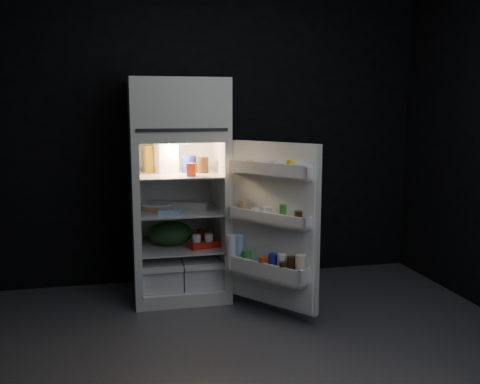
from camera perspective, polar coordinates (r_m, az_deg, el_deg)
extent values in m
cube|color=#4E4E53|center=(3.49, 0.82, -17.48)|extent=(4.00, 3.40, 0.00)
cube|color=black|center=(4.79, -3.99, 6.53)|extent=(4.00, 0.00, 2.70)
cube|color=black|center=(1.54, 16.10, 0.96)|extent=(4.00, 0.00, 2.70)
cube|color=white|center=(4.61, -6.39, -10.11)|extent=(0.76, 0.70, 0.10)
cube|color=white|center=(4.42, -11.12, -2.33)|extent=(0.05, 0.70, 1.20)
cube|color=white|center=(4.49, -2.04, -1.98)|extent=(0.05, 0.70, 1.20)
cube|color=white|center=(4.76, -6.98, -1.42)|extent=(0.66, 0.05, 1.20)
cube|color=white|center=(4.36, -6.69, 5.98)|extent=(0.76, 0.70, 0.06)
cube|color=white|center=(4.36, -6.75, 9.13)|extent=(0.76, 0.70, 0.42)
cube|color=black|center=(4.01, -6.15, 6.59)|extent=(0.68, 0.01, 0.02)
cube|color=white|center=(4.39, -10.74, -2.38)|extent=(0.01, 0.65, 1.20)
cube|color=white|center=(4.46, -2.34, -2.05)|extent=(0.01, 0.65, 1.20)
cube|color=white|center=(4.34, -6.64, 5.52)|extent=(0.66, 0.65, 0.01)
cube|color=white|center=(4.57, -6.37, -9.57)|extent=(0.66, 0.65, 0.01)
cube|color=white|center=(4.37, -6.58, 1.90)|extent=(0.65, 0.63, 0.01)
cube|color=white|center=(4.41, -6.51, -1.97)|extent=(0.65, 0.63, 0.01)
cube|color=white|center=(4.48, -6.44, -5.74)|extent=(0.65, 0.63, 0.01)
cube|color=white|center=(4.54, -8.52, -8.21)|extent=(0.32, 0.59, 0.22)
cube|color=white|center=(4.57, -4.35, -8.00)|extent=(0.32, 0.59, 0.22)
cube|color=white|center=(4.20, -8.20, -8.33)|extent=(0.32, 0.02, 0.03)
cube|color=white|center=(4.24, -3.70, -8.10)|extent=(0.32, 0.02, 0.03)
cube|color=#FFE5B2|center=(4.29, -6.57, 5.20)|extent=(0.14, 0.14, 0.02)
cube|color=white|center=(3.95, 3.66, -3.52)|extent=(0.50, 0.63, 1.22)
cube|color=white|center=(3.93, 3.42, -3.59)|extent=(0.44, 0.57, 1.18)
cube|color=white|center=(3.83, 3.10, 1.71)|extent=(0.49, 0.59, 0.02)
cube|color=white|center=(3.80, 2.79, 2.23)|extent=(0.43, 0.55, 0.10)
cube|color=white|center=(3.64, 7.28, 1.87)|extent=(0.08, 0.07, 0.10)
cube|color=white|center=(4.03, -0.67, 2.63)|extent=(0.08, 0.07, 0.10)
cube|color=white|center=(3.88, 3.02, -3.20)|extent=(0.49, 0.60, 0.02)
cube|color=white|center=(3.85, 2.66, -2.81)|extent=(0.43, 0.55, 0.09)
cube|color=white|center=(3.70, 7.14, -3.36)|extent=(0.09, 0.08, 0.09)
cube|color=white|center=(4.08, -0.71, -2.11)|extent=(0.09, 0.08, 0.09)
cube|color=white|center=(3.97, 2.79, -8.97)|extent=(0.53, 0.62, 0.02)
cube|color=white|center=(3.91, 2.27, -8.43)|extent=(0.43, 0.55, 0.13)
cube|color=white|center=(3.78, 6.86, -9.12)|extent=(0.12, 0.10, 0.13)
cube|color=white|center=(4.16, -0.88, -7.37)|extent=(0.12, 0.10, 0.13)
cube|color=white|center=(3.82, 3.11, 3.08)|extent=(0.47, 0.58, 0.02)
cylinder|color=yellow|center=(3.72, 5.34, 2.52)|extent=(0.08, 0.08, 0.12)
cylinder|color=silver|center=(3.80, 3.59, 2.56)|extent=(0.08, 0.08, 0.10)
cylinder|color=yellow|center=(3.93, 1.00, 2.76)|extent=(0.08, 0.08, 0.09)
cylinder|color=#311C0D|center=(3.73, 6.24, -2.81)|extent=(0.08, 0.08, 0.10)
cylinder|color=#338C33|center=(3.79, 4.60, -2.33)|extent=(0.07, 0.07, 0.13)
cylinder|color=silver|center=(3.87, 3.02, -2.33)|extent=(0.08, 0.08, 0.10)
cylinder|color=silver|center=(3.95, 1.62, -2.27)|extent=(0.08, 0.08, 0.08)
cylinder|color=#A67A57|center=(4.01, 0.27, -1.74)|extent=(0.08, 0.08, 0.12)
cylinder|color=beige|center=(3.78, 6.49, -8.19)|extent=(0.11, 0.11, 0.21)
cylinder|color=#311C0D|center=(3.82, 5.47, -8.17)|extent=(0.08, 0.08, 0.18)
cylinder|color=white|center=(3.87, 4.48, -7.92)|extent=(0.10, 0.10, 0.18)
cylinder|color=#1B1E95|center=(3.91, 3.51, -7.80)|extent=(0.09, 0.09, 0.17)
cylinder|color=#338C33|center=(4.05, 0.75, -7.33)|extent=(0.09, 0.09, 0.15)
cylinder|color=#8EB7DC|center=(4.09, -0.13, -6.41)|extent=(0.10, 0.10, 0.26)
cylinder|color=#311C0D|center=(3.82, 4.62, -8.47)|extent=(0.08, 0.08, 0.14)
cylinder|color=red|center=(3.92, 2.45, -7.98)|extent=(0.08, 0.08, 0.14)
cylinder|color=silver|center=(4.01, 0.84, -7.92)|extent=(0.08, 0.08, 0.10)
cylinder|color=white|center=(4.08, -0.92, -6.40)|extent=(0.10, 0.10, 0.26)
cylinder|color=white|center=(4.06, -0.13, -4.87)|extent=(0.05, 0.05, 0.02)
cube|color=white|center=(4.42, -7.88, 3.60)|extent=(0.19, 0.19, 0.24)
cylinder|color=#1B1E95|center=(4.41, -5.48, 2.99)|extent=(0.15, 0.15, 0.14)
cylinder|color=#311C0D|center=(4.39, -4.03, 2.90)|extent=(0.10, 0.10, 0.13)
cylinder|color=#B58A1D|center=(4.47, -9.68, 3.50)|extent=(0.11, 0.11, 0.22)
cube|color=red|center=(4.19, -5.22, 2.39)|extent=(0.08, 0.07, 0.10)
cube|color=gray|center=(4.38, -5.34, -1.48)|extent=(0.30, 0.20, 0.07)
cylinder|color=#A67A57|center=(4.48, -8.74, -1.50)|extent=(0.40, 0.40, 0.04)
cube|color=#8EB7DC|center=(4.21, -7.52, -2.16)|extent=(0.19, 0.14, 0.04)
cube|color=beige|center=(4.58, -4.76, -1.15)|extent=(0.11, 0.10, 0.05)
ellipsoid|color=#193815|center=(4.48, -7.39, -4.39)|extent=(0.38, 0.33, 0.20)
cube|color=red|center=(4.39, -3.87, -5.59)|extent=(0.27, 0.19, 0.05)
cylinder|color=red|center=(4.63, -4.18, -4.56)|extent=(0.09, 0.09, 0.09)
cylinder|color=silver|center=(4.68, -3.28, -4.40)|extent=(0.09, 0.09, 0.09)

